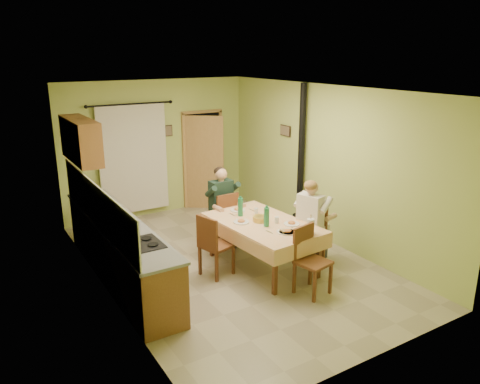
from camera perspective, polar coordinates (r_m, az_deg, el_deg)
floor at (r=7.79m, az=-1.19°, el=-8.59°), size 4.00×6.00×0.01m
room_shell at (r=7.20m, az=-1.28°, el=4.61°), size 4.04×6.04×2.82m
kitchen_run at (r=7.31m, az=-14.53°, el=-6.77°), size 0.64×3.64×1.56m
upper_cabinets at (r=8.09m, az=-18.87°, el=6.00°), size 0.35×1.40×0.70m
curtain at (r=9.69m, az=-12.85°, el=4.00°), size 1.70×0.07×2.22m
doorway at (r=10.29m, az=-4.46°, el=3.89°), size 0.96×0.54×2.15m
dining_table at (r=7.52m, az=2.76°, el=-6.39°), size 1.29×2.00×0.76m
tableware at (r=7.30m, az=3.41°, el=-3.38°), size 0.87×1.63×0.33m
chair_far at (r=8.38m, az=-2.11°, el=-4.54°), size 0.44×0.44×0.99m
chair_near at (r=6.84m, az=8.73°, el=-9.88°), size 0.50×0.50×0.98m
chair_right at (r=7.75m, az=8.56°, el=-6.56°), size 0.49×0.49×0.95m
chair_left at (r=7.29m, az=-2.96°, el=-7.94°), size 0.53×0.53×0.99m
man_far at (r=8.20m, az=-2.21°, el=-0.68°), size 0.59×0.47×1.39m
man_right at (r=7.53m, az=8.70°, el=-2.47°), size 0.57×0.64×1.39m
stove_flue at (r=8.93m, az=7.36°, el=1.63°), size 0.24×0.24×2.80m
picture_back at (r=9.94m, az=-8.78°, el=7.40°), size 0.19×0.03×0.23m
picture_right at (r=9.26m, az=5.55°, el=7.46°), size 0.03×0.31×0.21m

